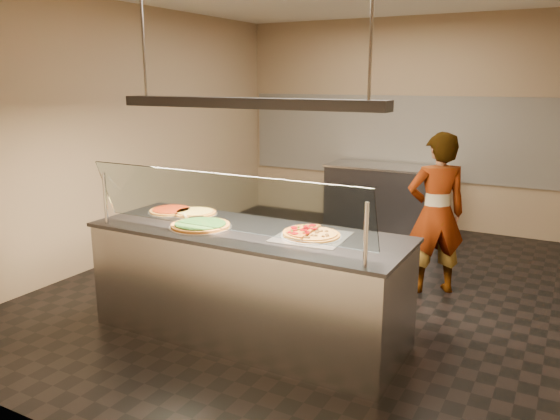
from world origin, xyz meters
The scene contains 19 objects.
ground centered at (0.00, 0.00, -0.01)m, with size 5.00×6.00×0.02m, color black.
wall_back centered at (0.00, 3.01, 1.50)m, with size 5.00×0.02×3.00m, color #9A7F63.
wall_front centered at (0.00, -3.01, 1.50)m, with size 5.00×0.02×3.00m, color #9A7F63.
wall_left centered at (-2.51, 0.00, 1.50)m, with size 0.02×6.00×3.00m, color #9A7F63.
tile_band centered at (0.00, 2.98, 1.30)m, with size 4.90×0.02×1.20m, color silver.
serving_counter centered at (-0.03, -1.31, 0.47)m, with size 2.65×0.94×0.93m.
sneeze_guard centered at (-0.03, -1.66, 1.23)m, with size 2.41×0.18×0.54m.
perforated_tray centered at (0.52, -1.25, 0.94)m, with size 0.57×0.57×0.01m.
half_pizza_pepperoni centered at (0.41, -1.25, 0.96)m, with size 0.26×0.46×0.05m.
half_pizza_sausage centered at (0.63, -1.25, 0.96)m, with size 0.25×0.46×0.04m.
pizza_spinach centered at (-0.42, -1.42, 0.95)m, with size 0.52×0.52×0.03m.
pizza_cheese centered at (-0.73, -1.07, 0.94)m, with size 0.41×0.41×0.03m.
pizza_tomato centered at (-0.98, -1.11, 0.94)m, with size 0.43×0.43×0.03m.
pizza_spatula centered at (-0.66, -1.25, 0.96)m, with size 0.29×0.17×0.02m.
prep_table centered at (-0.09, 2.55, 0.47)m, with size 1.68×0.74×0.93m.
worker centered at (1.10, 0.44, 0.82)m, with size 0.60×0.39×1.64m, color #2F2835.
heat_lamp_housing centered at (-0.03, -1.31, 1.95)m, with size 2.30×0.18×0.08m, color #36363B.
lamp_rod_left centered at (-1.03, -1.31, 2.50)m, with size 0.02×0.02×1.01m, color #B7B7BC.
lamp_rod_right centered at (0.97, -1.31, 2.50)m, with size 0.02×0.02×1.01m, color #B7B7BC.
Camera 1 is at (2.26, -4.95, 2.13)m, focal length 35.00 mm.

